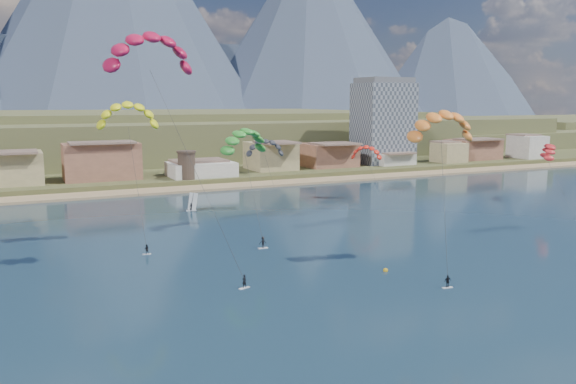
{
  "coord_description": "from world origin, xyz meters",
  "views": [
    {
      "loc": [
        -41.18,
        -55.26,
        25.06
      ],
      "look_at": [
        0.0,
        32.0,
        10.0
      ],
      "focal_mm": 36.1,
      "sensor_mm": 36.0,
      "label": 1
    }
  ],
  "objects_px": {
    "apartment_tower": "(383,121)",
    "buoy": "(386,270)",
    "kitesurfer_green": "(244,138)",
    "kitesurfer_red": "(149,47)",
    "windsurfer": "(192,205)",
    "kitesurfer_yellow": "(128,111)",
    "watchtower": "(187,165)",
    "kitesurfer_orange": "(442,121)"
  },
  "relations": [
    {
      "from": "kitesurfer_green",
      "to": "windsurfer",
      "type": "relative_size",
      "value": 5.61
    },
    {
      "from": "kitesurfer_green",
      "to": "windsurfer",
      "type": "bearing_deg",
      "value": 99.83
    },
    {
      "from": "watchtower",
      "to": "windsurfer",
      "type": "distance_m",
      "value": 41.55
    },
    {
      "from": "kitesurfer_red",
      "to": "kitesurfer_green",
      "type": "relative_size",
      "value": 1.57
    },
    {
      "from": "kitesurfer_red",
      "to": "buoy",
      "type": "bearing_deg",
      "value": -23.53
    },
    {
      "from": "buoy",
      "to": "windsurfer",
      "type": "bearing_deg",
      "value": 101.97
    },
    {
      "from": "kitesurfer_red",
      "to": "kitesurfer_orange",
      "type": "xyz_separation_m",
      "value": [
        41.04,
        -13.08,
        -10.54
      ]
    },
    {
      "from": "watchtower",
      "to": "kitesurfer_green",
      "type": "relative_size",
      "value": 0.37
    },
    {
      "from": "windsurfer",
      "to": "watchtower",
      "type": "bearing_deg",
      "value": 76.04
    },
    {
      "from": "kitesurfer_red",
      "to": "kitesurfer_green",
      "type": "bearing_deg",
      "value": 44.86
    },
    {
      "from": "kitesurfer_orange",
      "to": "windsurfer",
      "type": "distance_m",
      "value": 66.82
    },
    {
      "from": "watchtower",
      "to": "kitesurfer_orange",
      "type": "xyz_separation_m",
      "value": [
        12.66,
        -99.37,
        15.75
      ]
    },
    {
      "from": "apartment_tower",
      "to": "kitesurfer_orange",
      "type": "xyz_separation_m",
      "value": [
        -67.34,
        -113.37,
        4.3
      ]
    },
    {
      "from": "kitesurfer_red",
      "to": "buoy",
      "type": "height_order",
      "value": "kitesurfer_red"
    },
    {
      "from": "kitesurfer_red",
      "to": "kitesurfer_orange",
      "type": "height_order",
      "value": "kitesurfer_red"
    },
    {
      "from": "apartment_tower",
      "to": "watchtower",
      "type": "height_order",
      "value": "apartment_tower"
    },
    {
      "from": "watchtower",
      "to": "kitesurfer_orange",
      "type": "relative_size",
      "value": 0.33
    },
    {
      "from": "apartment_tower",
      "to": "buoy",
      "type": "height_order",
      "value": "apartment_tower"
    },
    {
      "from": "kitesurfer_yellow",
      "to": "apartment_tower",
      "type": "bearing_deg",
      "value": 36.52
    },
    {
      "from": "buoy",
      "to": "kitesurfer_red",
      "type": "bearing_deg",
      "value": 156.47
    },
    {
      "from": "kitesurfer_yellow",
      "to": "kitesurfer_green",
      "type": "relative_size",
      "value": 1.12
    },
    {
      "from": "buoy",
      "to": "kitesurfer_yellow",
      "type": "bearing_deg",
      "value": 132.58
    },
    {
      "from": "kitesurfer_green",
      "to": "buoy",
      "type": "bearing_deg",
      "value": -76.63
    },
    {
      "from": "kitesurfer_yellow",
      "to": "kitesurfer_green",
      "type": "distance_m",
      "value": 23.13
    },
    {
      "from": "kitesurfer_green",
      "to": "kitesurfer_yellow",
      "type": "bearing_deg",
      "value": -174.1
    },
    {
      "from": "kitesurfer_orange",
      "to": "buoy",
      "type": "relative_size",
      "value": 35.84
    },
    {
      "from": "apartment_tower",
      "to": "buoy",
      "type": "distance_m",
      "value": 138.72
    },
    {
      "from": "apartment_tower",
      "to": "kitesurfer_green",
      "type": "height_order",
      "value": "apartment_tower"
    },
    {
      "from": "windsurfer",
      "to": "kitesurfer_green",
      "type": "bearing_deg",
      "value": -80.17
    },
    {
      "from": "kitesurfer_yellow",
      "to": "buoy",
      "type": "relative_size",
      "value": 36.27
    },
    {
      "from": "windsurfer",
      "to": "buoy",
      "type": "height_order",
      "value": "windsurfer"
    },
    {
      "from": "kitesurfer_red",
      "to": "windsurfer",
      "type": "distance_m",
      "value": 58.85
    },
    {
      "from": "watchtower",
      "to": "windsurfer",
      "type": "relative_size",
      "value": 2.07
    },
    {
      "from": "apartment_tower",
      "to": "kitesurfer_yellow",
      "type": "distance_m",
      "value": 134.79
    },
    {
      "from": "kitesurfer_orange",
      "to": "kitesurfer_green",
      "type": "relative_size",
      "value": 1.11
    },
    {
      "from": "apartment_tower",
      "to": "windsurfer",
      "type": "bearing_deg",
      "value": -149.01
    },
    {
      "from": "apartment_tower",
      "to": "buoy",
      "type": "relative_size",
      "value": 44.33
    },
    {
      "from": "watchtower",
      "to": "kitesurfer_green",
      "type": "distance_m",
      "value": 65.18
    },
    {
      "from": "watchtower",
      "to": "buoy",
      "type": "distance_m",
      "value": 100.08
    },
    {
      "from": "kitesurfer_red",
      "to": "buoy",
      "type": "relative_size",
      "value": 50.84
    },
    {
      "from": "watchtower",
      "to": "kitesurfer_red",
      "type": "xyz_separation_m",
      "value": [
        -28.39,
        -86.29,
        26.3
      ]
    },
    {
      "from": "kitesurfer_yellow",
      "to": "buoy",
      "type": "distance_m",
      "value": 51.35
    }
  ]
}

